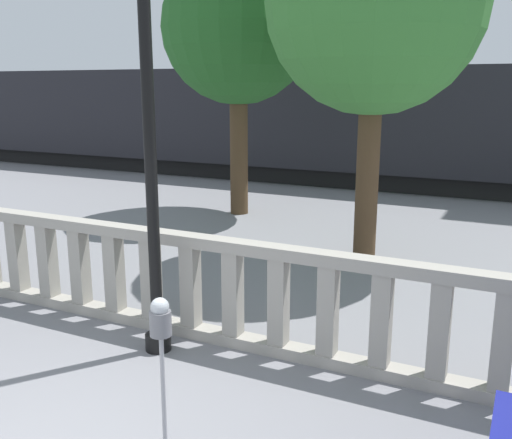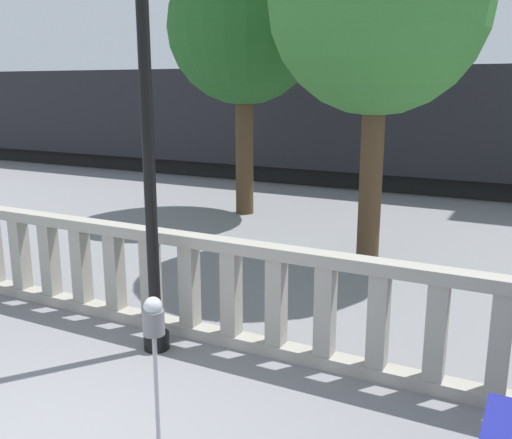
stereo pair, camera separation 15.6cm
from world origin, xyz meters
The scene contains 7 objects.
balustrade centered at (0.00, 2.95, 0.66)m, with size 13.30×0.24×1.31m.
lamppost centered at (-0.44, 2.43, 3.40)m, with size 0.40×0.40×5.57m.
parking_meter centered at (0.68, 0.96, 1.09)m, with size 0.19×0.19×1.35m.
train_near centered at (-5.05, 15.14, 1.89)m, with size 26.81×3.16×4.21m.
train_far centered at (-1.03, 30.94, 1.83)m, with size 23.52×2.74×4.08m.
tree_left centered at (-3.03, 9.49, 4.35)m, with size 3.54×3.54×6.16m.
tree_right centered at (0.76, 7.11, 4.37)m, with size 3.67×3.67×6.23m.
Camera 1 is at (3.35, -2.69, 3.07)m, focal length 40.00 mm.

